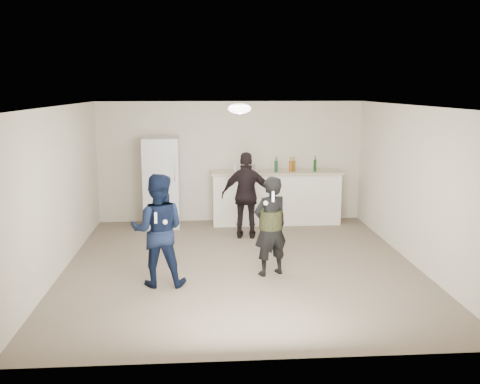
{
  "coord_description": "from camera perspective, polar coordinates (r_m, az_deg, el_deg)",
  "views": [
    {
      "loc": [
        -0.59,
        -8.06,
        2.76
      ],
      "look_at": [
        0.0,
        0.2,
        1.15
      ],
      "focal_mm": 40.0,
      "sensor_mm": 36.0,
      "label": 1
    }
  ],
  "objects": [
    {
      "name": "fridge_handle",
      "position": [
        10.41,
        -7.01,
        2.86
      ],
      "size": [
        0.02,
        0.02,
        0.6
      ],
      "primitive_type": "cylinder",
      "color": "#B4B4B8",
      "rests_on": "fridge"
    },
    {
      "name": "floor",
      "position": [
        8.54,
        0.1,
        -7.85
      ],
      "size": [
        6.0,
        6.0,
        0.0
      ],
      "primitive_type": "plane",
      "color": "#6B5B4C",
      "rests_on": "ground"
    },
    {
      "name": "remote_woman",
      "position": [
        7.6,
        3.55,
        -0.49
      ],
      "size": [
        0.04,
        0.04,
        0.15
      ],
      "primitive_type": "cube",
      "color": "white",
      "rests_on": "woman"
    },
    {
      "name": "woman",
      "position": [
        7.95,
        3.27,
        -3.67
      ],
      "size": [
        0.64,
        0.55,
        1.5
      ],
      "primitive_type": "imported",
      "rotation": [
        0.0,
        0.0,
        3.55
      ],
      "color": "black",
      "rests_on": "floor"
    },
    {
      "name": "remote_man",
      "position": [
        7.28,
        -8.98,
        -2.73
      ],
      "size": [
        0.04,
        0.04,
        0.15
      ],
      "primitive_type": "cube",
      "color": "silver",
      "rests_on": "man"
    },
    {
      "name": "nunchuk_man",
      "position": [
        7.31,
        -8.0,
        -3.2
      ],
      "size": [
        0.07,
        0.07,
        0.07
      ],
      "primitive_type": "sphere",
      "color": "silver",
      "rests_on": "man"
    },
    {
      "name": "wall_back",
      "position": [
        11.18,
        -1.02,
        3.24
      ],
      "size": [
        6.0,
        0.0,
        6.0
      ],
      "primitive_type": "plane",
      "rotation": [
        1.57,
        0.0,
        0.0
      ],
      "color": "beige",
      "rests_on": "floor"
    },
    {
      "name": "spectator",
      "position": [
        9.91,
        0.74,
        -0.37
      ],
      "size": [
        0.99,
        0.5,
        1.61
      ],
      "primitive_type": "imported",
      "rotation": [
        0.0,
        0.0,
        3.02
      ],
      "color": "black",
      "rests_on": "floor"
    },
    {
      "name": "ceiling",
      "position": [
        8.09,
        0.1,
        9.16
      ],
      "size": [
        6.0,
        6.0,
        0.0
      ],
      "primitive_type": "plane",
      "rotation": [
        3.14,
        0.0,
        0.0
      ],
      "color": "silver",
      "rests_on": "wall_back"
    },
    {
      "name": "fridge",
      "position": [
        10.85,
        -8.34,
        1.02
      ],
      "size": [
        0.7,
        0.7,
        1.8
      ],
      "primitive_type": "cube",
      "color": "silver",
      "rests_on": "floor"
    },
    {
      "name": "ceiling_dome",
      "position": [
        8.39,
        -0.05,
        8.88
      ],
      "size": [
        0.36,
        0.36,
        0.16
      ],
      "primitive_type": "ellipsoid",
      "color": "white",
      "rests_on": "ceiling"
    },
    {
      "name": "nunchuk_woman",
      "position": [
        7.63,
        2.76,
        -1.19
      ],
      "size": [
        0.07,
        0.07,
        0.07
      ],
      "primitive_type": "sphere",
      "color": "silver",
      "rests_on": "woman"
    },
    {
      "name": "wall_left",
      "position": [
        8.48,
        -18.77,
        0.15
      ],
      "size": [
        0.0,
        6.0,
        6.0
      ],
      "primitive_type": "plane",
      "rotation": [
        1.57,
        0.0,
        1.57
      ],
      "color": "beige",
      "rests_on": "floor"
    },
    {
      "name": "man",
      "position": [
        7.61,
        -8.75,
        -4.04
      ],
      "size": [
        0.8,
        0.64,
        1.6
      ],
      "primitive_type": "imported",
      "rotation": [
        0.0,
        0.0,
        3.1
      ],
      "color": "#102045",
      "rests_on": "floor"
    },
    {
      "name": "wall_right",
      "position": [
        8.85,
        18.15,
        0.63
      ],
      "size": [
        0.0,
        6.0,
        6.0
      ],
      "primitive_type": "plane",
      "rotation": [
        1.57,
        0.0,
        -1.57
      ],
      "color": "beige",
      "rests_on": "floor"
    },
    {
      "name": "counter",
      "position": [
        11.06,
        3.86,
        -0.67
      ],
      "size": [
        2.6,
        0.56,
        1.05
      ],
      "primitive_type": "cube",
      "color": "white",
      "rests_on": "floor"
    },
    {
      "name": "wall_front",
      "position": [
        5.31,
        2.46,
        -5.53
      ],
      "size": [
        6.0,
        0.0,
        6.0
      ],
      "primitive_type": "plane",
      "rotation": [
        -1.57,
        0.0,
        0.0
      ],
      "color": "beige",
      "rests_on": "floor"
    },
    {
      "name": "shaker",
      "position": [
        10.78,
        1.49,
        2.55
      ],
      "size": [
        0.08,
        0.08,
        0.17
      ],
      "primitive_type": "cylinder",
      "color": "silver",
      "rests_on": "counter_top"
    },
    {
      "name": "counter_top",
      "position": [
        10.97,
        3.9,
        2.11
      ],
      "size": [
        2.68,
        0.64,
        0.04
      ],
      "primitive_type": "cube",
      "color": "beige",
      "rests_on": "counter"
    },
    {
      "name": "bottle_cluster",
      "position": [
        10.93,
        4.76,
        2.75
      ],
      "size": [
        1.69,
        0.17,
        0.24
      ],
      "color": "#124118",
      "rests_on": "counter_top"
    },
    {
      "name": "camo_shorts",
      "position": [
        7.93,
        3.27,
        -2.96
      ],
      "size": [
        0.34,
        0.34,
        0.28
      ],
      "primitive_type": "cylinder",
      "color": "#363B1A",
      "rests_on": "woman"
    }
  ]
}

